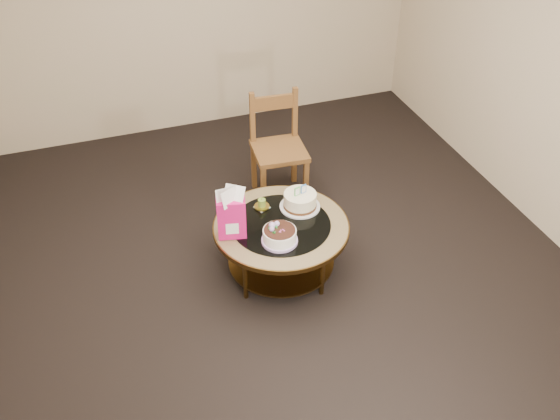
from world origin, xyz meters
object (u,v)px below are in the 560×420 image
object	(u,v)px
coffee_table	(281,232)
dining_chair	(278,147)
cream_cake	(300,201)
decorated_cake	(279,236)
gift_bag	(231,213)

from	to	relation	value
coffee_table	dining_chair	world-z (taller)	dining_chair
cream_cake	dining_chair	world-z (taller)	dining_chair
coffee_table	dining_chair	size ratio (longest dim) A/B	1.06
coffee_table	decorated_cake	bearing A→B (deg)	-112.74
decorated_cake	dining_chair	distance (m)	1.24
gift_bag	decorated_cake	bearing A→B (deg)	-18.91
gift_bag	dining_chair	world-z (taller)	dining_chair
coffee_table	dining_chair	bearing A→B (deg)	72.28
decorated_cake	dining_chair	world-z (taller)	dining_chair
decorated_cake	cream_cake	size ratio (longest dim) A/B	0.84
dining_chair	gift_bag	bearing A→B (deg)	-120.37
gift_bag	cream_cake	bearing A→B (deg)	27.25
decorated_cake	gift_bag	xyz separation A→B (m)	(-0.30, 0.18, 0.15)
cream_cake	gift_bag	world-z (taller)	gift_bag
decorated_cake	cream_cake	xyz separation A→B (m)	(0.28, 0.33, 0.01)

